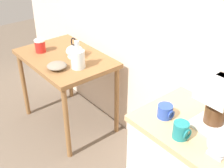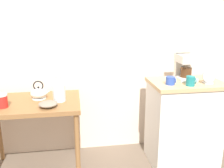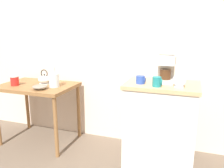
% 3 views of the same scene
% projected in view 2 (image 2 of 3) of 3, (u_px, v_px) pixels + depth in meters
% --- Properties ---
extents(ground_plane, '(8.00, 8.00, 0.00)m').
position_uv_depth(ground_plane, '(108.00, 164.00, 2.62)').
color(ground_plane, '#6B5B4C').
extents(back_wall, '(4.40, 0.10, 2.80)m').
position_uv_depth(back_wall, '(111.00, 27.00, 2.66)').
color(back_wall, beige).
rests_on(back_wall, ground_plane).
extents(wooden_table, '(0.90, 0.62, 0.75)m').
position_uv_depth(wooden_table, '(32.00, 111.00, 2.34)').
color(wooden_table, olive).
rests_on(wooden_table, ground_plane).
extents(kitchen_counter, '(0.71, 0.50, 0.89)m').
position_uv_depth(kitchen_counter, '(183.00, 122.00, 2.57)').
color(kitchen_counter, white).
rests_on(kitchen_counter, ground_plane).
extents(bowl_stoneware, '(0.16, 0.16, 0.05)m').
position_uv_depth(bowl_stoneware, '(48.00, 104.00, 2.16)').
color(bowl_stoneware, gray).
rests_on(bowl_stoneware, wooden_table).
extents(teakettle, '(0.19, 0.16, 0.18)m').
position_uv_depth(teakettle, '(39.00, 93.00, 2.37)').
color(teakettle, white).
rests_on(teakettle, wooden_table).
extents(glass_carafe_vase, '(0.12, 0.12, 0.24)m').
position_uv_depth(glass_carafe_vase, '(59.00, 92.00, 2.30)').
color(glass_carafe_vase, silver).
rests_on(glass_carafe_vase, wooden_table).
extents(canister_enamel, '(0.10, 0.10, 0.12)m').
position_uv_depth(canister_enamel, '(2.00, 101.00, 2.15)').
color(canister_enamel, red).
rests_on(canister_enamel, wooden_table).
extents(coffee_maker, '(0.18, 0.22, 0.26)m').
position_uv_depth(coffee_maker, '(185.00, 66.00, 2.50)').
color(coffee_maker, white).
rests_on(coffee_maker, kitchen_counter).
extents(mug_dark_teal, '(0.09, 0.08, 0.09)m').
position_uv_depth(mug_dark_teal, '(191.00, 81.00, 2.29)').
color(mug_dark_teal, teal).
rests_on(mug_dark_teal, kitchen_counter).
extents(mug_blue, '(0.09, 0.09, 0.08)m').
position_uv_depth(mug_blue, '(170.00, 81.00, 2.34)').
color(mug_blue, '#2D4CAD').
rests_on(mug_blue, kitchen_counter).
extents(table_clock, '(0.12, 0.06, 0.13)m').
position_uv_depth(table_clock, '(208.00, 78.00, 2.35)').
color(table_clock, '#B2B5BA').
rests_on(table_clock, kitchen_counter).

